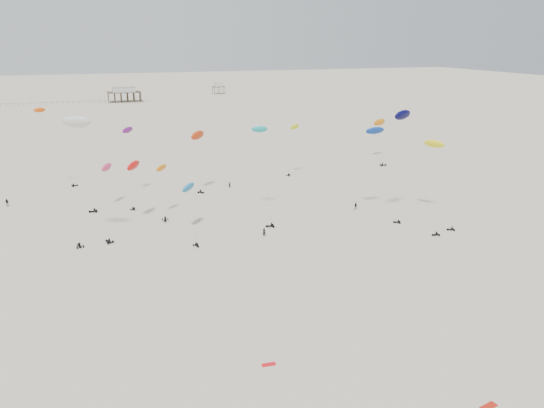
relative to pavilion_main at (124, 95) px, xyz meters
name	(u,v)px	position (x,y,z in m)	size (l,w,h in m)	color
ground_plane	(180,142)	(10.00, -150.00, -4.22)	(900.00, 900.00, 0.00)	beige
pavilion_main	(124,95)	(0.00, 0.00, 0.00)	(21.00, 13.00, 9.80)	brown
pavilion_small	(219,89)	(70.00, 30.00, -0.74)	(9.00, 7.00, 8.00)	brown
pier_fence	(38,104)	(-52.00, 0.00, -3.45)	(80.20, 0.20, 1.50)	black
rig_0	(293,136)	(33.19, -214.75, 7.40)	(5.36, 4.17, 15.43)	black
rig_1	(263,160)	(12.39, -249.03, 9.11)	(4.34, 13.45, 21.68)	black
rig_2	(163,185)	(-9.37, -241.71, 3.42)	(3.78, 8.27, 12.11)	black
rig_3	(189,194)	(-5.34, -252.98, 3.98)	(4.80, 14.51, 13.36)	black
rig_4	(129,144)	(-14.82, -222.69, 9.63)	(4.03, 17.44, 21.24)	black
rig_5	(198,142)	(2.76, -223.63, 9.26)	(5.37, 5.94, 16.56)	black
rig_6	(77,139)	(-26.38, -252.23, 16.74)	(6.24, 7.16, 25.62)	black
rig_7	(436,154)	(50.32, -260.17, 10.08)	(6.43, 16.39, 19.91)	black
rig_8	(54,141)	(-33.18, -206.66, 8.68)	(9.12, 2.71, 22.08)	black
rig_9	(104,177)	(-21.75, -229.46, 3.23)	(6.81, 7.93, 11.02)	black
rig_10	(406,126)	(41.85, -259.88, 16.90)	(5.89, 17.29, 26.29)	black
rig_11	(380,128)	(69.33, -202.92, 6.19)	(9.35, 15.51, 17.15)	black
rig_12	(130,177)	(-16.67, -244.29, 6.40)	(10.30, 16.72, 18.19)	black
rig_13	(378,142)	(38.23, -254.59, 12.63)	(4.90, 12.45, 21.21)	black
spectator_0	(264,236)	(8.38, -261.62, -4.22)	(0.78, 0.54, 2.16)	black
spectator_1	(356,209)	(35.04, -251.67, -4.22)	(0.99, 0.58, 2.03)	black
spectator_2	(8,206)	(-44.75, -221.28, -4.22)	(1.34, 0.72, 2.26)	black
spectator_3	(230,188)	(11.12, -223.16, -4.22)	(0.74, 0.51, 2.03)	black
grounded_kite_a	(489,407)	(15.27, -320.77, -4.22)	(2.20, 0.90, 0.08)	red
grounded_kite_b	(269,365)	(-5.44, -305.05, -4.22)	(1.80, 0.70, 0.07)	red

